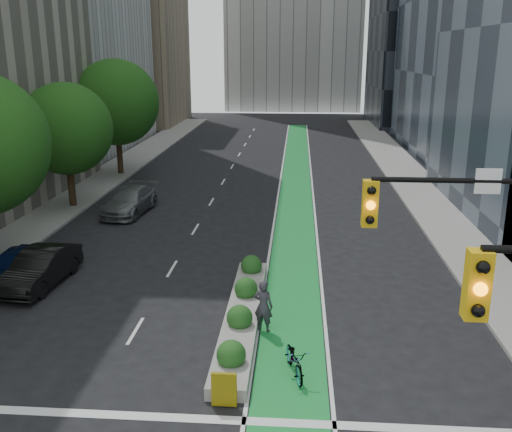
% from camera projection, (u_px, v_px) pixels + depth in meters
% --- Properties ---
extents(sidewalk_left, '(3.60, 90.00, 0.15)m').
position_uv_depth(sidewalk_left, '(79.00, 195.00, 38.93)').
color(sidewalk_left, gray).
rests_on(sidewalk_left, ground).
extents(sidewalk_right, '(3.60, 90.00, 0.15)m').
position_uv_depth(sidewalk_right, '(430.00, 201.00, 37.25)').
color(sidewalk_right, gray).
rests_on(sidewalk_right, ground).
extents(bike_lane_paint, '(2.20, 70.00, 0.01)m').
position_uv_depth(bike_lane_paint, '(296.00, 183.00, 42.69)').
color(bike_lane_paint, '#188936').
rests_on(bike_lane_paint, ground).
extents(building_tan_far, '(14.00, 16.00, 26.00)m').
position_uv_depth(building_tan_far, '(125.00, 24.00, 75.20)').
color(building_tan_far, tan).
rests_on(building_tan_far, ground).
extents(building_dark_end, '(14.00, 18.00, 28.00)m').
position_uv_depth(building_dark_end, '(431.00, 15.00, 74.00)').
color(building_dark_end, black).
rests_on(building_dark_end, ground).
extents(tree_midfar, '(5.60, 5.60, 7.76)m').
position_uv_depth(tree_midfar, '(66.00, 129.00, 34.64)').
color(tree_midfar, black).
rests_on(tree_midfar, ground).
extents(tree_far, '(6.60, 6.60, 9.00)m').
position_uv_depth(tree_far, '(116.00, 102.00, 44.02)').
color(tree_far, black).
rests_on(tree_far, ground).
extents(median_planter, '(1.20, 10.26, 1.10)m').
position_uv_depth(median_planter, '(243.00, 312.00, 20.71)').
color(median_planter, gray).
rests_on(median_planter, ground).
extents(bicycle, '(1.11, 2.00, 0.99)m').
position_uv_depth(bicycle, '(295.00, 360.00, 17.25)').
color(bicycle, gray).
rests_on(bicycle, ground).
extents(cyclist, '(0.80, 0.65, 1.90)m').
position_uv_depth(cyclist, '(263.00, 306.00, 19.85)').
color(cyclist, '#35313B').
rests_on(cyclist, ground).
extents(parked_car_left_near, '(1.73, 3.98, 1.34)m').
position_uv_depth(parked_car_left_near, '(14.00, 265.00, 24.48)').
color(parked_car_left_near, '#0C1A49').
rests_on(parked_car_left_near, ground).
extents(parked_car_left_mid, '(1.98, 4.77, 1.54)m').
position_uv_depth(parked_car_left_mid, '(41.00, 268.00, 23.83)').
color(parked_car_left_mid, black).
rests_on(parked_car_left_mid, ground).
extents(parked_car_left_far, '(2.69, 5.46, 1.53)m').
position_uv_depth(parked_car_left_far, '(130.00, 201.00, 34.56)').
color(parked_car_left_far, '#5D5F62').
rests_on(parked_car_left_far, ground).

